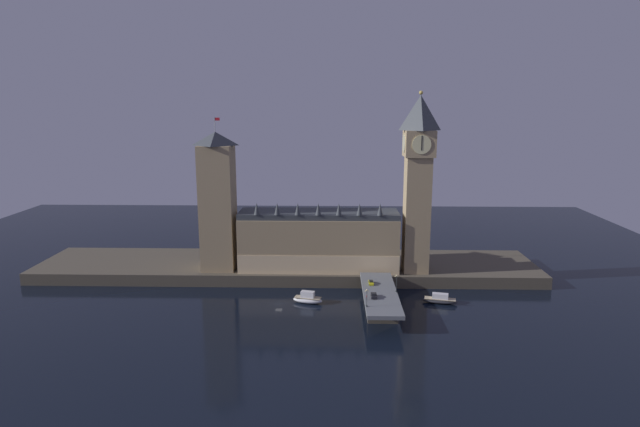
{
  "coord_description": "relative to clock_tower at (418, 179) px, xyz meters",
  "views": [
    {
      "loc": [
        20.42,
        -191.53,
        74.3
      ],
      "look_at": [
        15.27,
        20.0,
        31.02
      ],
      "focal_mm": 30.0,
      "sensor_mm": 36.0,
      "label": 1
    }
  ],
  "objects": [
    {
      "name": "clock_tower",
      "position": [
        0.0,
        0.0,
        0.0
      ],
      "size": [
        12.56,
        12.67,
        74.63
      ],
      "color": "tan",
      "rests_on": "embankment"
    },
    {
      "name": "ground_plane",
      "position": [
        -55.27,
        -26.61,
        -44.49
      ],
      "size": [
        400.0,
        400.0,
        0.0
      ],
      "primitive_type": "plane",
      "color": "black"
    },
    {
      "name": "pedestrian_near_rail",
      "position": [
        -22.77,
        -39.6,
        -36.65
      ],
      "size": [
        0.38,
        0.38,
        1.79
      ],
      "color": "black",
      "rests_on": "bridge"
    },
    {
      "name": "bridge",
      "position": [
        -17.32,
        -31.61,
        -39.71
      ],
      "size": [
        12.39,
        46.0,
        6.89
      ],
      "color": "slate",
      "rests_on": "ground_plane"
    },
    {
      "name": "parliament_hall",
      "position": [
        -40.76,
        3.1,
        -27.0
      ],
      "size": [
        67.17,
        18.81,
        29.9
      ],
      "color": "tan",
      "rests_on": "embankment"
    },
    {
      "name": "car_northbound_lead",
      "position": [
        -20.04,
        -22.91,
        -36.95
      ],
      "size": [
        1.87,
        4.7,
        1.38
      ],
      "color": "yellow",
      "rests_on": "bridge"
    },
    {
      "name": "street_lamp_near",
      "position": [
        -23.17,
        -46.33,
        -33.69
      ],
      "size": [
        1.34,
        0.6,
        6.25
      ],
      "color": "#2D3333",
      "rests_on": "bridge"
    },
    {
      "name": "embankment",
      "position": [
        -55.27,
        12.39,
        -41.97
      ],
      "size": [
        220.0,
        42.0,
        5.03
      ],
      "color": "#4C4438",
      "rests_on": "ground_plane"
    },
    {
      "name": "street_lamp_mid",
      "position": [
        -11.46,
        -31.61,
        -33.46
      ],
      "size": [
        1.34,
        0.6,
        6.62
      ],
      "color": "#2D3333",
      "rests_on": "bridge"
    },
    {
      "name": "car_northbound_trail",
      "position": [
        -20.04,
        -37.48,
        -36.85
      ],
      "size": [
        2.11,
        4.62,
        1.59
      ],
      "color": "black",
      "rests_on": "bridge"
    },
    {
      "name": "boat_upstream",
      "position": [
        -44.22,
        -25.63,
        -42.78
      ],
      "size": [
        12.02,
        6.52,
        4.67
      ],
      "color": "white",
      "rests_on": "ground_plane"
    },
    {
      "name": "boat_downstream",
      "position": [
        6.14,
        -24.75,
        -43.05
      ],
      "size": [
        13.75,
        6.63,
        3.93
      ],
      "color": "#28282D",
      "rests_on": "ground_plane"
    },
    {
      "name": "victoria_tower",
      "position": [
        -83.28,
        1.75,
        -10.2
      ],
      "size": [
        14.0,
        14.0,
        64.31
      ],
      "color": "tan",
      "rests_on": "embankment"
    }
  ]
}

